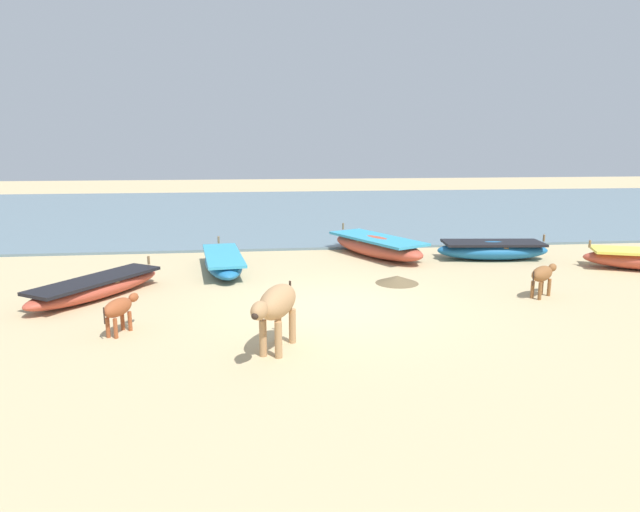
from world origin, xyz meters
TOP-DOWN VIEW (x-y plane):
  - ground at (0.00, 0.00)m, footprint 80.00×80.00m
  - sea_water at (0.00, 16.02)m, footprint 60.00×20.00m
  - fishing_boat_2 at (-5.08, 1.27)m, footprint 2.62×3.30m
  - fishing_boat_3 at (5.07, 4.09)m, footprint 3.25×1.38m
  - fishing_boat_4 at (-2.51, 3.50)m, footprint 1.37×3.53m
  - fishing_boat_5 at (1.86, 4.86)m, footprint 2.73×3.81m
  - cow_adult_tan at (-1.33, -2.23)m, footprint 0.91×1.57m
  - calf_near_brown at (4.49, 0.25)m, footprint 0.94×0.79m
  - calf_far_rust at (-4.02, -1.11)m, footprint 0.55×0.95m
  - debris_pile_0 at (1.67, 1.75)m, footprint 1.28×1.28m

SIDE VIEW (x-z plane):
  - ground at x=0.00m, z-range 0.00..0.00m
  - sea_water at x=0.00m, z-range 0.00..0.08m
  - debris_pile_0 at x=1.67m, z-range 0.00..0.18m
  - fishing_boat_2 at x=-5.08m, z-range -0.08..0.55m
  - fishing_boat_4 at x=-2.51m, z-range -0.08..0.57m
  - fishing_boat_3 at x=5.07m, z-range -0.08..0.64m
  - fishing_boat_5 at x=1.86m, z-range -0.08..0.71m
  - calf_far_rust at x=-4.02m, z-range 0.14..0.78m
  - calf_near_brown at x=4.49m, z-range 0.15..0.84m
  - cow_adult_tan at x=-1.33m, z-range 0.23..1.29m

